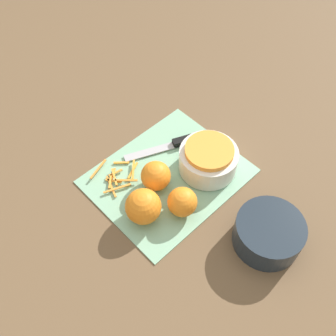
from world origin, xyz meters
The scene contains 9 objects.
ground_plane centered at (0.00, 0.00, 0.00)m, with size 4.00×4.00×0.00m, color brown.
cutting_board centered at (0.00, 0.00, 0.00)m, with size 0.37×0.30×0.01m.
bowl_speckled centered at (-0.09, 0.05, 0.04)m, with size 0.15×0.15×0.07m.
bowl_dark centered at (-0.04, 0.28, 0.03)m, with size 0.15×0.15×0.07m.
knife centered at (-0.10, -0.05, 0.01)m, with size 0.22×0.11×0.02m.
orange_left centered at (0.12, 0.04, 0.05)m, with size 0.08×0.08×0.08m.
orange_right centered at (0.05, 0.09, 0.04)m, with size 0.07×0.07×0.07m.
orange_back centered at (0.04, 0.00, 0.04)m, with size 0.07×0.07×0.07m.
peel_pile centered at (0.10, -0.08, 0.01)m, with size 0.12×0.11×0.01m.
Camera 1 is at (0.39, 0.41, 0.81)m, focal length 42.00 mm.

